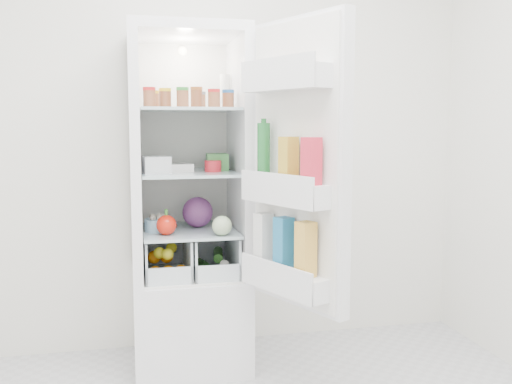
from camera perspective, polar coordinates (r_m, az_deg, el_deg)
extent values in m
cube|color=white|center=(3.36, -3.96, 6.67)|extent=(3.00, 0.02, 2.60)
cube|color=white|center=(3.22, -6.62, -12.39)|extent=(0.60, 0.60, 0.50)
cube|color=white|center=(3.08, -7.01, 15.51)|extent=(0.60, 0.60, 0.05)
cube|color=white|center=(3.32, -7.31, 3.61)|extent=(0.60, 0.05, 1.25)
cube|color=white|center=(3.03, -12.02, 3.24)|extent=(0.05, 0.60, 1.25)
cube|color=white|center=(3.09, -1.75, 3.44)|extent=(0.05, 0.60, 1.25)
cube|color=white|center=(3.29, -7.27, 3.59)|extent=(0.50, 0.01, 1.25)
sphere|color=white|center=(3.28, -7.36, 13.82)|extent=(0.05, 0.05, 0.05)
cube|color=#A5BCC2|center=(3.07, -6.69, -3.86)|extent=(0.49, 0.53, 0.01)
cube|color=#A5BCC2|center=(3.03, -6.77, 1.91)|extent=(0.49, 0.53, 0.02)
cube|color=#A5BCC2|center=(3.02, -6.86, 8.16)|extent=(0.49, 0.53, 0.02)
cylinder|color=#B21919|center=(2.87, -10.62, 9.18)|extent=(0.06, 0.06, 0.08)
cylinder|color=gold|center=(2.93, -9.07, 9.16)|extent=(0.06, 0.06, 0.08)
cylinder|color=#267226|center=(2.85, -7.35, 9.25)|extent=(0.06, 0.06, 0.08)
cylinder|color=brown|center=(2.96, -5.97, 9.17)|extent=(0.06, 0.06, 0.08)
cylinder|color=#B21919|center=(2.90, -4.22, 9.24)|extent=(0.06, 0.06, 0.08)
cylinder|color=#194C8C|center=(2.97, -2.81, 9.20)|extent=(0.06, 0.06, 0.08)
cylinder|color=#BF8C19|center=(3.11, -10.02, 8.99)|extent=(0.06, 0.06, 0.08)
cylinder|color=#4C4C4C|center=(3.15, -5.62, 9.03)|extent=(0.06, 0.06, 0.08)
cylinder|color=white|center=(3.15, -3.14, 9.97)|extent=(0.07, 0.07, 0.19)
cube|color=silver|center=(2.95, -9.95, 2.71)|extent=(0.15, 0.15, 0.09)
cylinder|color=red|center=(3.01, -4.33, 2.60)|extent=(0.11, 0.11, 0.06)
cube|color=silver|center=(3.03, -7.95, 2.43)|extent=(0.17, 0.13, 0.04)
cube|color=#387C38|center=(3.10, -3.91, 3.03)|extent=(0.12, 0.17, 0.09)
sphere|color=#5D205B|center=(3.12, -5.86, -2.02)|extent=(0.17, 0.17, 0.17)
sphere|color=red|center=(2.92, -8.95, -3.28)|extent=(0.10, 0.10, 0.10)
cylinder|color=#9BCBE7|center=(3.04, -9.78, -3.27)|extent=(0.18, 0.18, 0.06)
sphere|color=#A5BC8D|center=(2.87, -3.42, -3.38)|extent=(0.10, 0.10, 0.10)
sphere|color=orange|center=(2.98, -10.03, -7.98)|extent=(0.07, 0.07, 0.07)
sphere|color=orange|center=(2.99, -8.77, -7.94)|extent=(0.07, 0.07, 0.07)
sphere|color=orange|center=(2.99, -7.51, -7.89)|extent=(0.07, 0.07, 0.07)
sphere|color=orange|center=(3.09, -10.15, -6.43)|extent=(0.07, 0.07, 0.07)
sphere|color=orange|center=(3.09, -8.94, -6.39)|extent=(0.07, 0.07, 0.07)
sphere|color=yellow|center=(3.02, -9.64, -6.02)|extent=(0.06, 0.06, 0.06)
sphere|color=yellow|center=(3.13, -8.46, -5.55)|extent=(0.06, 0.06, 0.06)
sphere|color=yellow|center=(2.98, -8.82, -6.17)|extent=(0.06, 0.06, 0.06)
cylinder|color=#194416|center=(3.12, -5.13, -7.42)|extent=(0.09, 0.21, 0.05)
cylinder|color=#194416|center=(3.17, -3.81, -6.27)|extent=(0.08, 0.21, 0.05)
sphere|color=white|center=(3.01, -4.07, -7.94)|extent=(0.05, 0.05, 0.05)
sphere|color=white|center=(3.03, -3.18, -7.25)|extent=(0.05, 0.05, 0.05)
cube|color=white|center=(2.58, 4.38, 2.80)|extent=(0.30, 0.57, 1.30)
cube|color=white|center=(2.56, 3.79, 2.77)|extent=(0.23, 0.52, 1.26)
cube|color=white|center=(2.53, 2.97, 11.23)|extent=(0.30, 0.50, 0.10)
cube|color=white|center=(2.54, 2.90, -0.08)|extent=(0.30, 0.50, 0.10)
cube|color=white|center=(2.62, 2.85, -8.81)|extent=(0.30, 0.50, 0.10)
sphere|color=#A7644B|center=(2.44, 4.70, 12.80)|extent=(0.05, 0.05, 0.05)
sphere|color=#A7644B|center=(2.50, 3.47, 12.66)|extent=(0.05, 0.05, 0.05)
sphere|color=#A7644B|center=(2.57, 2.30, 12.52)|extent=(0.05, 0.05, 0.05)
sphere|color=#A7644B|center=(2.63, 1.19, 12.38)|extent=(0.05, 0.05, 0.05)
cylinder|color=#1B6029|center=(2.64, 0.77, 4.10)|extent=(0.06, 0.06, 0.26)
cube|color=gold|center=(2.50, 3.26, 3.26)|extent=(0.09, 0.09, 0.20)
cube|color=#E5283F|center=(2.39, 5.56, 3.08)|extent=(0.09, 0.09, 0.20)
cube|color=white|center=(2.69, 0.76, -4.66)|extent=(0.09, 0.09, 0.24)
cube|color=teal|center=(2.58, 2.78, -5.18)|extent=(0.09, 0.09, 0.24)
cube|color=#F3B545|center=(2.46, 4.99, -5.74)|extent=(0.09, 0.09, 0.24)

